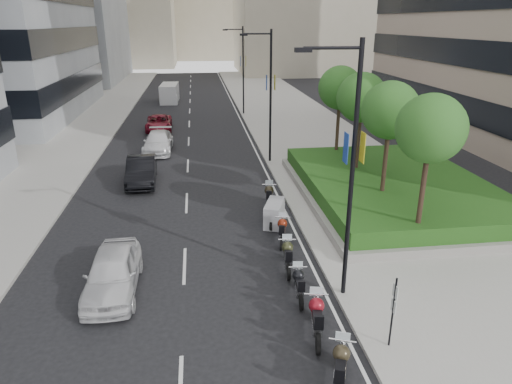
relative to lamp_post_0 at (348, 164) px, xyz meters
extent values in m
plane|color=black|center=(-4.14, -1.00, -5.07)|extent=(160.00, 160.00, 0.00)
cube|color=#9E9B93|center=(4.86, 29.00, -4.99)|extent=(10.00, 100.00, 0.15)
cube|color=#9E9B93|center=(-16.14, 29.00, -4.99)|extent=(8.00, 100.00, 0.15)
cube|color=silver|center=(-0.44, 29.00, -5.06)|extent=(0.12, 100.00, 0.01)
cube|color=silver|center=(-5.64, 29.00, -5.06)|extent=(0.12, 100.00, 0.01)
cube|color=gray|center=(5.86, 9.00, -4.72)|extent=(10.00, 14.00, 0.40)
cube|color=#164614|center=(5.86, 9.00, -4.12)|extent=(9.40, 13.40, 0.80)
cylinder|color=#332319|center=(4.36, 3.00, -2.52)|extent=(0.22, 0.22, 4.00)
sphere|color=#1A541F|center=(4.36, 3.00, 0.38)|extent=(2.80, 2.80, 2.80)
cylinder|color=#332319|center=(4.36, 7.00, -2.52)|extent=(0.22, 0.22, 4.00)
sphere|color=#1A541F|center=(4.36, 7.00, 0.38)|extent=(2.80, 2.80, 2.80)
cylinder|color=#332319|center=(4.36, 11.00, -2.52)|extent=(0.22, 0.22, 4.00)
sphere|color=#1A541F|center=(4.36, 11.00, 0.38)|extent=(2.80, 2.80, 2.80)
cylinder|color=#332319|center=(4.36, 15.00, -2.52)|extent=(0.22, 0.22, 4.00)
sphere|color=#1A541F|center=(4.36, 15.00, 0.38)|extent=(2.80, 2.80, 2.80)
cylinder|color=black|center=(0.16, 0.00, -0.57)|extent=(0.16, 0.16, 9.00)
cylinder|color=black|center=(-0.74, 0.00, 3.63)|extent=(1.80, 0.10, 0.10)
cube|color=black|center=(-1.64, 0.00, 3.58)|extent=(0.50, 0.22, 0.14)
cube|color=gold|center=(0.44, 0.00, 0.53)|extent=(0.02, 0.45, 1.00)
cube|color=navy|center=(-0.12, 0.00, 0.53)|extent=(0.02, 0.45, 1.00)
cylinder|color=black|center=(0.16, 17.00, -0.57)|extent=(0.16, 0.16, 9.00)
cylinder|color=black|center=(-0.74, 17.00, 3.63)|extent=(1.80, 0.10, 0.10)
cube|color=black|center=(-1.64, 17.00, 3.58)|extent=(0.50, 0.22, 0.14)
cube|color=gold|center=(0.44, 17.00, 0.53)|extent=(0.02, 0.45, 1.00)
cube|color=navy|center=(-0.12, 17.00, 0.53)|extent=(0.02, 0.45, 1.00)
cylinder|color=black|center=(0.16, 35.00, -0.57)|extent=(0.16, 0.16, 9.00)
cylinder|color=black|center=(-0.74, 35.00, 3.63)|extent=(1.80, 0.10, 0.10)
cube|color=black|center=(-1.64, 35.00, 3.58)|extent=(0.50, 0.22, 0.14)
cube|color=gold|center=(0.44, 35.00, 0.53)|extent=(0.02, 0.45, 1.00)
cube|color=navy|center=(-0.12, 35.00, 0.53)|extent=(0.02, 0.45, 1.00)
cylinder|color=black|center=(0.66, -3.00, -3.82)|extent=(0.06, 0.06, 2.50)
cube|color=silver|center=(0.66, -3.00, -3.02)|extent=(0.02, 0.32, 0.42)
cube|color=silver|center=(0.66, -3.00, -3.52)|extent=(0.02, 0.32, 0.42)
cylinder|color=black|center=(-1.02, -3.52, -4.75)|extent=(0.34, 0.64, 0.63)
cube|color=silver|center=(-1.32, -4.33, -4.57)|extent=(0.59, 0.92, 0.43)
sphere|color=#342D1D|center=(-1.21, -4.02, -4.19)|extent=(0.49, 0.49, 0.49)
cube|color=black|center=(-1.43, -4.62, -4.25)|extent=(0.54, 0.82, 0.16)
cylinder|color=silver|center=(-1.11, -3.76, -3.96)|extent=(0.73, 0.32, 0.05)
cylinder|color=black|center=(-1.54, -2.89, -4.74)|extent=(0.25, 0.67, 0.66)
cylinder|color=black|center=(-1.23, -1.23, -4.74)|extent=(0.25, 0.67, 0.66)
cube|color=silver|center=(-1.39, -2.11, -4.56)|extent=(0.48, 0.94, 0.45)
sphere|color=maroon|center=(-1.33, -1.77, -4.15)|extent=(0.51, 0.51, 0.51)
cube|color=black|center=(-1.45, -2.42, -4.22)|extent=(0.44, 0.84, 0.17)
cylinder|color=silver|center=(-1.28, -1.49, -3.92)|extent=(0.78, 0.20, 0.05)
cylinder|color=black|center=(-1.56, -0.66, -4.78)|extent=(0.17, 0.58, 0.57)
cylinder|color=black|center=(-1.40, 0.80, -4.78)|extent=(0.17, 0.58, 0.57)
cube|color=silver|center=(-1.49, 0.02, -4.63)|extent=(0.35, 0.80, 0.39)
sphere|color=black|center=(-1.45, 0.33, -4.28)|extent=(0.44, 0.44, 0.44)
cube|color=black|center=(-1.51, -0.25, -4.33)|extent=(0.33, 0.71, 0.15)
cylinder|color=silver|center=(-1.43, 0.57, -4.08)|extent=(0.68, 0.12, 0.05)
cylinder|color=black|center=(-1.60, 1.35, -4.76)|extent=(0.20, 0.63, 0.61)
cylinder|color=black|center=(-1.39, 2.92, -4.76)|extent=(0.20, 0.63, 0.61)
cube|color=silver|center=(-1.50, 2.09, -4.59)|extent=(0.41, 0.88, 0.42)
sphere|color=#32341D|center=(-1.45, 2.41, -4.21)|extent=(0.48, 0.48, 0.48)
cube|color=black|center=(-1.54, 1.79, -4.27)|extent=(0.37, 0.77, 0.16)
cylinder|color=silver|center=(-1.42, 2.68, -3.99)|extent=(0.73, 0.15, 0.05)
cylinder|color=black|center=(-1.43, 3.82, -4.77)|extent=(0.24, 0.60, 0.58)
cylinder|color=black|center=(-1.10, 5.30, -4.77)|extent=(0.24, 0.60, 0.58)
cube|color=silver|center=(-1.28, 4.51, -4.61)|extent=(0.45, 0.84, 0.40)
sphere|color=maroon|center=(-1.21, 4.82, -4.25)|extent=(0.45, 0.45, 0.45)
cube|color=black|center=(-1.34, 4.24, -4.31)|extent=(0.41, 0.75, 0.15)
cylinder|color=silver|center=(-1.16, 5.07, -4.05)|extent=(0.69, 0.20, 0.05)
cylinder|color=black|center=(-1.52, 5.89, -4.79)|extent=(0.29, 0.56, 0.56)
cylinder|color=black|center=(-1.05, 7.25, -4.79)|extent=(0.29, 0.56, 0.56)
cube|color=gray|center=(-1.29, 6.57, -4.48)|extent=(1.35, 2.04, 1.13)
cylinder|color=black|center=(-1.36, 7.85, -4.74)|extent=(0.23, 0.66, 0.65)
cylinder|color=black|center=(-1.09, 9.50, -4.74)|extent=(0.23, 0.66, 0.65)
cube|color=silver|center=(-1.23, 8.63, -4.56)|extent=(0.46, 0.93, 0.44)
sphere|color=black|center=(-1.17, 8.97, -4.16)|extent=(0.50, 0.50, 0.50)
cube|color=black|center=(-1.28, 8.32, -4.23)|extent=(0.42, 0.82, 0.17)
cylinder|color=silver|center=(-1.13, 9.25, -3.93)|extent=(0.77, 0.18, 0.05)
imported|color=silver|center=(-8.19, 1.42, -4.29)|extent=(1.88, 4.59, 1.56)
imported|color=black|center=(-8.41, 13.75, -4.26)|extent=(1.90, 4.93, 1.60)
imported|color=silver|center=(-7.90, 21.04, -4.32)|extent=(2.21, 5.19, 1.49)
imported|color=maroon|center=(-8.37, 28.54, -4.38)|extent=(2.40, 5.00, 1.37)
cube|color=silver|center=(-8.11, 44.48, -3.97)|extent=(2.21, 5.30, 2.19)
cube|color=silver|center=(-8.11, 42.50, -4.49)|extent=(2.04, 1.34, 1.15)
cylinder|color=black|center=(-8.95, 42.60, -4.70)|extent=(0.26, 0.73, 0.73)
cylinder|color=black|center=(-7.28, 42.60, -4.70)|extent=(0.26, 0.73, 0.73)
cylinder|color=black|center=(-8.95, 46.15, -4.70)|extent=(0.26, 0.73, 0.73)
cylinder|color=black|center=(-7.28, 46.15, -4.70)|extent=(0.26, 0.73, 0.73)
camera|label=1|loc=(-4.85, -13.80, 4.37)|focal=32.00mm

